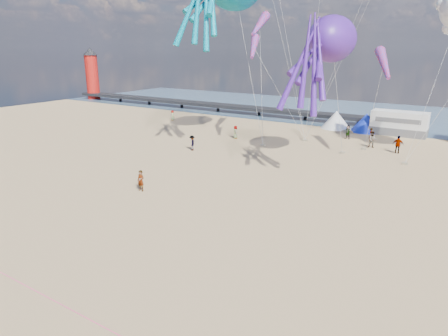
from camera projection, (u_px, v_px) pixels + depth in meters
ground at (138, 255)px, 21.48m from camera, size 120.00×120.00×0.00m
water at (376, 114)px, 65.74m from camera, size 120.00×120.00×0.00m
pier at (199, 104)px, 71.08m from camera, size 60.00×3.00×0.50m
lighthouse at (92, 77)px, 84.53m from camera, size 2.60×2.60×9.00m
motorhome_0 at (399, 123)px, 50.14m from camera, size 6.60×2.50×3.00m
tent_white at (336, 120)px, 54.36m from camera, size 4.00×4.00×2.40m
tent_blue at (366, 122)px, 52.29m from camera, size 4.00×4.00×2.40m
rope_line at (57, 302)px, 17.45m from camera, size 34.00×0.03×0.03m
standing_person at (141, 181)px, 30.76m from camera, size 0.62×0.43×1.65m
beachgoer_0 at (235, 132)px, 48.47m from camera, size 0.68×0.66×1.57m
beachgoer_1 at (373, 140)px, 43.93m from camera, size 1.01×0.79×1.82m
beachgoer_2 at (192, 143)px, 42.86m from camera, size 0.95×1.00×1.63m
beachgoer_3 at (398, 145)px, 41.63m from camera, size 1.29×0.85×1.87m
beachgoer_4 at (348, 132)px, 48.25m from camera, size 1.06×0.67×1.68m
beachgoer_5 at (371, 135)px, 46.27m from camera, size 1.31×1.61×1.72m
beachgoer_6 at (173, 115)px, 60.51m from camera, size 0.38×0.55×1.49m
sandbag_a at (263, 145)px, 44.72m from camera, size 0.50×0.35×0.22m
sandbag_b at (342, 153)px, 41.67m from camera, size 0.50×0.35×0.22m
sandbag_c at (405, 164)px, 37.83m from camera, size 0.50×0.35×0.22m
sandbag_d at (364, 149)px, 43.27m from camera, size 0.50×0.35×0.22m
sandbag_e at (305, 140)px, 47.28m from camera, size 0.50×0.35×0.22m
kite_octopus_purple at (332, 39)px, 34.53m from camera, size 4.74×9.35×10.30m
windsock_left at (260, 24)px, 44.79m from camera, size 2.75×6.54×6.48m
windsock_mid at (384, 64)px, 37.01m from camera, size 3.03×5.32×5.36m
windsock_right at (254, 47)px, 41.53m from camera, size 2.52×4.26×4.25m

